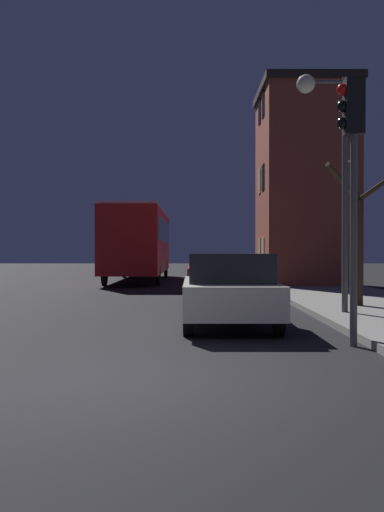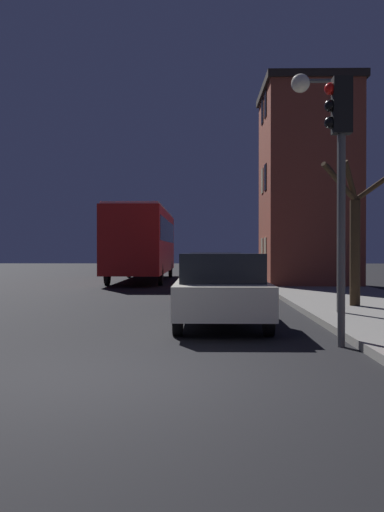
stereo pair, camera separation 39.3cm
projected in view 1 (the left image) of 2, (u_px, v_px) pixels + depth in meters
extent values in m
plane|color=black|center=(133.00, 378.00, 6.88)|extent=(120.00, 120.00, 0.00)
cube|color=brown|center=(302.00, 189.00, 24.61)|extent=(3.70, 4.76, 8.14)
cube|color=black|center=(302.00, 91.00, 24.57)|extent=(3.94, 5.00, 0.30)
cube|color=beige|center=(260.00, 250.00, 23.98)|extent=(0.03, 0.70, 1.10)
cube|color=beige|center=(257.00, 250.00, 25.28)|extent=(0.03, 0.70, 1.10)
cube|color=black|center=(260.00, 178.00, 23.95)|extent=(0.03, 0.70, 1.10)
cube|color=beige|center=(257.00, 181.00, 25.25)|extent=(0.03, 0.70, 1.10)
cube|color=black|center=(260.00, 104.00, 23.92)|extent=(0.03, 0.70, 1.10)
cube|color=black|center=(257.00, 112.00, 25.21)|extent=(0.03, 0.70, 1.10)
cylinder|color=#4C4C4C|center=(342.00, 195.00, 12.98)|extent=(0.14, 0.14, 5.34)
cylinder|color=#4C4C4C|center=(323.00, 82.00, 12.95)|extent=(0.90, 0.09, 0.09)
sphere|color=#F4EAC6|center=(303.00, 84.00, 12.95)|extent=(0.42, 0.42, 0.42)
cylinder|color=#4C4C4C|center=(351.00, 241.00, 9.17)|extent=(0.12, 0.12, 3.41)
cube|color=black|center=(351.00, 107.00, 9.15)|extent=(0.30, 0.24, 0.90)
sphere|color=red|center=(340.00, 90.00, 9.15)|extent=(0.20, 0.20, 0.20)
sphere|color=black|center=(340.00, 107.00, 9.15)|extent=(0.20, 0.20, 0.20)
sphere|color=black|center=(340.00, 123.00, 9.15)|extent=(0.20, 0.20, 0.20)
cylinder|color=#382819|center=(355.00, 253.00, 14.60)|extent=(0.26, 0.26, 2.68)
cylinder|color=#382819|center=(340.00, 183.00, 15.09)|extent=(0.61, 1.13, 1.11)
cylinder|color=#382819|center=(351.00, 181.00, 14.39)|extent=(0.54, 0.57, 1.01)
cylinder|color=#382819|center=(345.00, 188.00, 14.89)|extent=(0.51, 0.75, 0.77)
cylinder|color=#382819|center=(378.00, 184.00, 14.34)|extent=(1.13, 0.62, 0.87)
cylinder|color=#382819|center=(340.00, 183.00, 14.17)|extent=(1.12, 0.96, 0.92)
cube|color=red|center=(136.00, 242.00, 28.76)|extent=(2.55, 11.32, 2.98)
cube|color=black|center=(136.00, 231.00, 28.76)|extent=(2.57, 10.41, 1.07)
cube|color=#B2B2B2|center=(136.00, 211.00, 28.75)|extent=(2.43, 10.75, 0.12)
cylinder|color=black|center=(163.00, 269.00, 32.46)|extent=(0.18, 0.96, 0.96)
cylinder|color=black|center=(122.00, 269.00, 32.45)|extent=(0.18, 0.96, 0.96)
cylinder|color=black|center=(156.00, 275.00, 25.11)|extent=(0.18, 0.96, 0.96)
cylinder|color=black|center=(102.00, 275.00, 25.10)|extent=(0.18, 0.96, 0.96)
cube|color=beige|center=(226.00, 296.00, 11.63)|extent=(1.82, 4.09, 0.61)
cube|color=black|center=(227.00, 267.00, 11.42)|extent=(1.60, 2.13, 0.56)
cylinder|color=black|center=(258.00, 305.00, 12.97)|extent=(0.18, 0.63, 0.63)
cylinder|color=black|center=(186.00, 305.00, 12.96)|extent=(0.18, 0.63, 0.63)
cylinder|color=black|center=(276.00, 319.00, 10.31)|extent=(0.18, 0.63, 0.63)
cylinder|color=black|center=(186.00, 319.00, 10.30)|extent=(0.18, 0.63, 0.63)
cube|color=#B21E19|center=(212.00, 277.00, 19.55)|extent=(1.85, 4.25, 0.68)
cube|color=black|center=(212.00, 260.00, 19.33)|extent=(1.63, 2.21, 0.49)
cylinder|color=black|center=(233.00, 284.00, 20.94)|extent=(0.18, 0.59, 0.59)
cylinder|color=black|center=(188.00, 284.00, 20.93)|extent=(0.18, 0.59, 0.59)
cylinder|color=black|center=(240.00, 290.00, 18.17)|extent=(0.18, 0.59, 0.59)
cylinder|color=black|center=(188.00, 290.00, 18.17)|extent=(0.18, 0.59, 0.59)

